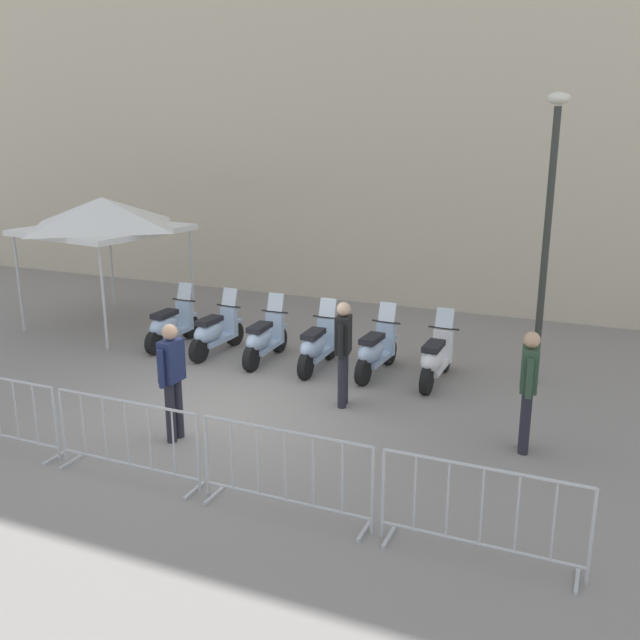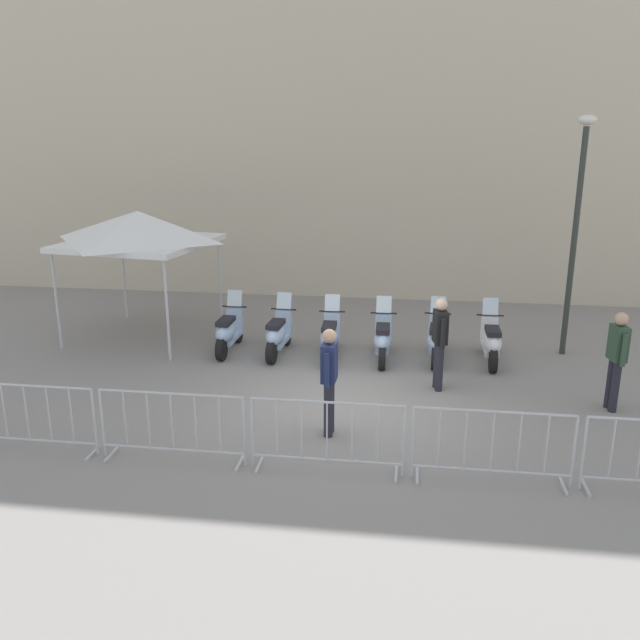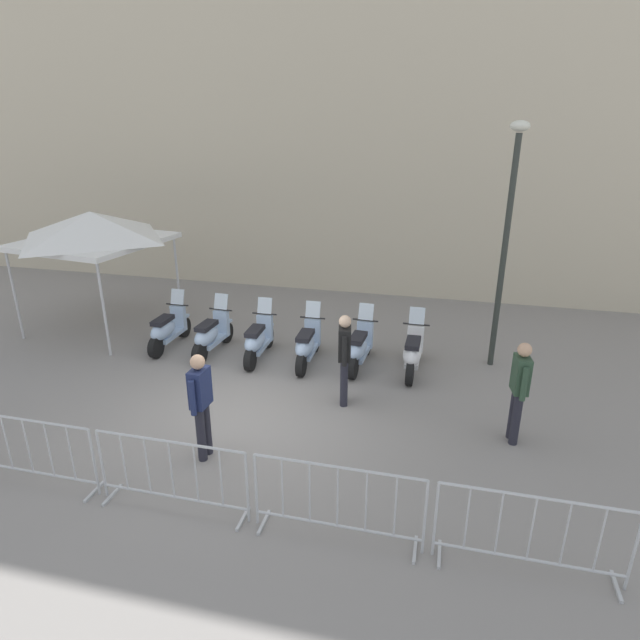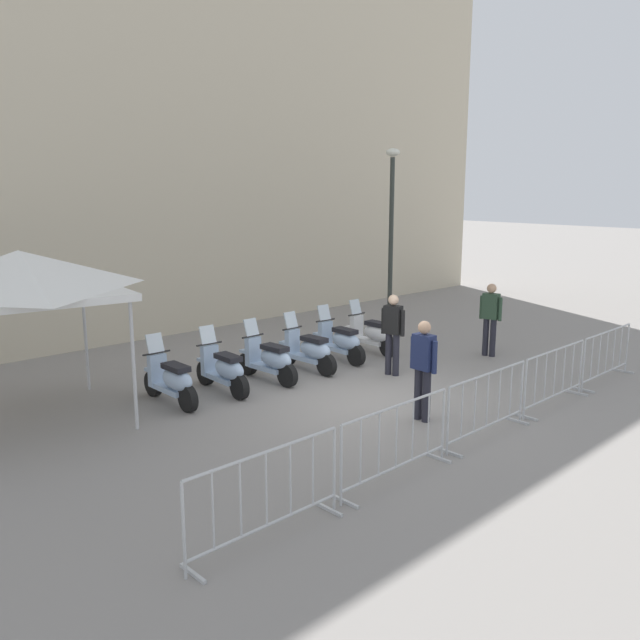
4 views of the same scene
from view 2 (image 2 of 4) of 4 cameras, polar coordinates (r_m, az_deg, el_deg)
ground_plane at (r=11.49m, az=2.08°, el=-7.47°), size 120.00×120.00×0.00m
building_facade at (r=19.44m, az=5.16°, el=20.40°), size 28.07×6.17×12.12m
motorcycle_0 at (r=14.18m, az=-7.99°, el=-1.02°), size 0.60×1.72×1.24m
motorcycle_1 at (r=13.86m, az=-3.69°, el=-1.30°), size 0.56×1.73×1.24m
motorcycle_2 at (r=13.66m, az=0.86°, el=-1.53°), size 0.65×1.72×1.24m
motorcycle_3 at (r=13.58m, az=5.50°, el=-1.70°), size 0.65×1.72×1.24m
motorcycle_4 at (r=13.71m, az=10.11°, el=-1.71°), size 0.56×1.73×1.24m
motorcycle_5 at (r=13.82m, az=14.70°, el=-1.87°), size 0.60×1.72×1.24m
barrier_segment_0 at (r=10.66m, az=-24.17°, el=-7.84°), size 2.13×0.70×1.07m
barrier_segment_1 at (r=9.70m, az=-12.76°, el=-9.14°), size 2.13×0.70×1.07m
barrier_segment_2 at (r=9.19m, az=0.60°, el=-10.19°), size 2.13×0.70×1.07m
barrier_segment_3 at (r=9.21m, az=14.76°, el=-10.71°), size 2.13×0.70×1.07m
street_lamp at (r=14.36m, az=21.52°, el=8.76°), size 0.36×0.36×4.91m
officer_near_row_end at (r=12.06m, az=10.40°, el=-1.60°), size 0.32×0.53×1.73m
officer_mid_plaza at (r=10.10m, az=0.81°, el=-4.88°), size 0.26×0.55×1.73m
officer_by_barriers at (r=12.06m, az=24.46°, el=-2.83°), size 0.31×0.53×1.73m
canopy_tent at (r=15.21m, az=-15.56°, el=7.69°), size 2.93×2.93×2.91m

